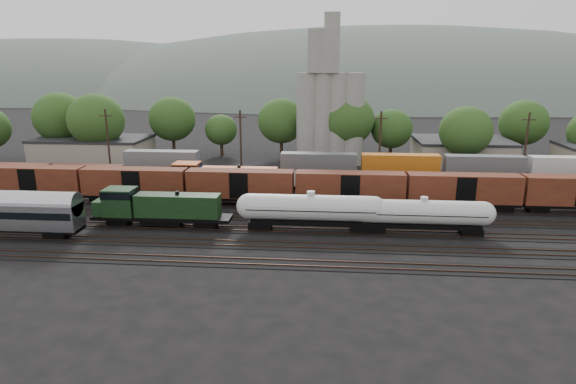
# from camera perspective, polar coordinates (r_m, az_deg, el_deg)

# --- Properties ---
(ground) EXTENTS (600.00, 600.00, 0.00)m
(ground) POSITION_cam_1_polar(r_m,az_deg,el_deg) (63.47, 1.69, -3.12)
(ground) COLOR black
(tracks) EXTENTS (180.00, 33.20, 0.20)m
(tracks) POSITION_cam_1_polar(r_m,az_deg,el_deg) (63.45, 1.69, -3.08)
(tracks) COLOR black
(tracks) RESTS_ON ground
(green_locomotive) EXTENTS (17.26, 3.05, 4.57)m
(green_locomotive) POSITION_cam_1_polar(r_m,az_deg,el_deg) (61.61, -15.59, -1.71)
(green_locomotive) COLOR black
(green_locomotive) RESTS_ON ground
(tank_car_a) EXTENTS (18.04, 3.23, 4.73)m
(tank_car_a) POSITION_cam_1_polar(r_m,az_deg,el_deg) (57.80, 2.70, -2.05)
(tank_car_a) COLOR silver
(tank_car_a) RESTS_ON ground
(tank_car_b) EXTENTS (16.61, 2.97, 4.35)m
(tank_car_b) POSITION_cam_1_polar(r_m,az_deg,el_deg) (58.94, 15.72, -2.49)
(tank_car_b) COLOR silver
(tank_car_b) RESTS_ON ground
(orange_locomotive) EXTENTS (19.26, 3.21, 4.81)m
(orange_locomotive) POSITION_cam_1_polar(r_m,az_deg,el_deg) (74.15, -8.28, 1.58)
(orange_locomotive) COLOR black
(orange_locomotive) RESTS_ON ground
(boxcar_string) EXTENTS (184.40, 2.90, 4.20)m
(boxcar_string) POSITION_cam_1_polar(r_m,az_deg,el_deg) (68.19, 13.80, 0.45)
(boxcar_string) COLOR black
(boxcar_string) RESTS_ON ground
(container_wall) EXTENTS (165.60, 2.60, 5.80)m
(container_wall) POSITION_cam_1_polar(r_m,az_deg,el_deg) (77.15, 4.66, 2.16)
(container_wall) COLOR black
(container_wall) RESTS_ON ground
(grain_silo) EXTENTS (13.40, 5.00, 29.00)m
(grain_silo) POSITION_cam_1_polar(r_m,az_deg,el_deg) (96.61, 4.91, 9.91)
(grain_silo) COLOR gray
(grain_silo) RESTS_ON ground
(industrial_sheds) EXTENTS (119.38, 17.26, 5.10)m
(industrial_sheds) POSITION_cam_1_polar(r_m,az_deg,el_deg) (97.08, 6.78, 4.71)
(industrial_sheds) COLOR #9E937F
(industrial_sheds) RESTS_ON ground
(tree_band) EXTENTS (165.12, 22.66, 14.54)m
(tree_band) POSITION_cam_1_polar(r_m,az_deg,el_deg) (97.89, 2.66, 8.10)
(tree_band) COLOR black
(tree_band) RESTS_ON ground
(utility_poles) EXTENTS (122.20, 0.36, 12.00)m
(utility_poles) POSITION_cam_1_polar(r_m,az_deg,el_deg) (83.40, 2.56, 5.65)
(utility_poles) COLOR black
(utility_poles) RESTS_ON ground
(distant_hills) EXTENTS (860.00, 286.00, 130.00)m
(distant_hills) POSITION_cam_1_polar(r_m,az_deg,el_deg) (323.43, 8.51, 7.68)
(distant_hills) COLOR #59665B
(distant_hills) RESTS_ON ground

